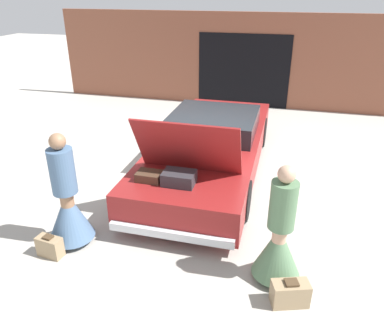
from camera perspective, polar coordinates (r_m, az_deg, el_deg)
ground_plane at (r=7.78m, az=2.69°, el=-1.59°), size 40.00×40.00×0.00m
garage_wall_back at (r=11.94m, az=7.94°, el=14.73°), size 12.00×0.14×2.80m
car at (r=7.57m, az=2.79°, el=2.10°), size 1.99×5.35×1.72m
person_left at (r=5.71m, az=-18.38°, el=-6.62°), size 0.66×0.66×1.72m
person_right at (r=4.93m, az=13.07°, el=-11.92°), size 0.62×0.62×1.63m
suitcase_beside_left_person at (r=5.77m, az=-20.84°, el=-12.22°), size 0.38×0.22×0.33m
suitcase_beside_right_person at (r=4.88m, az=14.71°, el=-19.06°), size 0.49×0.35×0.34m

